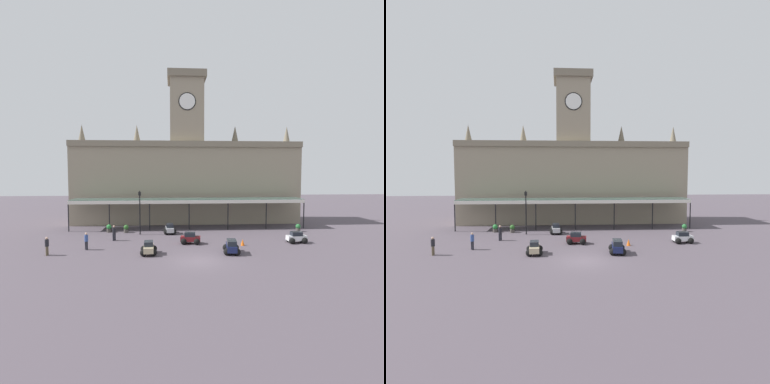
{
  "view_description": "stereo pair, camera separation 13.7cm",
  "coord_description": "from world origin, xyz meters",
  "views": [
    {
      "loc": [
        -2.18,
        -24.83,
        7.52
      ],
      "look_at": [
        0.0,
        7.92,
        5.27
      ],
      "focal_mm": 28.3,
      "sensor_mm": 36.0,
      "label": 1
    },
    {
      "loc": [
        -2.04,
        -24.84,
        7.52
      ],
      "look_at": [
        0.0,
        7.92,
        5.27
      ],
      "focal_mm": 28.3,
      "sensor_mm": 36.0,
      "label": 2
    }
  ],
  "objects": [
    {
      "name": "planter_near_kerb",
      "position": [
        13.52,
        11.54,
        0.49
      ],
      "size": [
        0.6,
        0.6,
        0.96
      ],
      "color": "#47423D",
      "rests_on": "ground"
    },
    {
      "name": "pedestrian_near_entrance",
      "position": [
        -10.39,
        4.31,
        0.91
      ],
      "size": [
        0.34,
        0.34,
        1.67
      ],
      "color": "black",
      "rests_on": "ground"
    },
    {
      "name": "station_building",
      "position": [
        0.0,
        20.44,
        6.84
      ],
      "size": [
        32.44,
        6.96,
        21.68
      ],
      "color": "gray",
      "rests_on": "ground"
    },
    {
      "name": "planter_by_canopy",
      "position": [
        -7.82,
        12.3,
        0.49
      ],
      "size": [
        0.6,
        0.6,
        0.96
      ],
      "color": "#47423D",
      "rests_on": "ground"
    },
    {
      "name": "car_silver_sedan",
      "position": [
        -2.48,
        11.37,
        0.5
      ],
      "size": [
        1.64,
        2.12,
        1.19
      ],
      "color": "#B2B5BA",
      "rests_on": "ground"
    },
    {
      "name": "planter_forecourt_centre",
      "position": [
        -9.97,
        12.71,
        0.49
      ],
      "size": [
        0.6,
        0.6,
        0.96
      ],
      "color": "#47423D",
      "rests_on": "ground"
    },
    {
      "name": "traffic_cone",
      "position": [
        4.95,
        4.95,
        0.33
      ],
      "size": [
        0.4,
        0.4,
        0.66
      ],
      "primitive_type": "cone",
      "color": "orange",
      "rests_on": "ground"
    },
    {
      "name": "car_navy_estate",
      "position": [
        3.25,
        2.19,
        0.56
      ],
      "size": [
        1.71,
        2.34,
        1.27
      ],
      "color": "#19214C",
      "rests_on": "ground"
    },
    {
      "name": "ground_plane",
      "position": [
        0.0,
        0.0,
        0.0
      ],
      "size": [
        140.0,
        140.0,
        0.0
      ],
      "primitive_type": "plane",
      "color": "#4D434C"
    },
    {
      "name": "pedestrian_beside_cars",
      "position": [
        -13.36,
        2.58,
        0.91
      ],
      "size": [
        0.34,
        0.39,
        1.67
      ],
      "color": "brown",
      "rests_on": "ground"
    },
    {
      "name": "car_beige_sedan",
      "position": [
        -4.31,
        2.37,
        0.5
      ],
      "size": [
        1.59,
        2.1,
        1.19
      ],
      "color": "tan",
      "rests_on": "ground"
    },
    {
      "name": "victorian_lamppost",
      "position": [
        -5.99,
        11.11,
        3.23
      ],
      "size": [
        0.3,
        0.3,
        5.23
      ],
      "color": "black",
      "rests_on": "ground"
    },
    {
      "name": "entrance_canopy",
      "position": [
        0.0,
        14.73,
        3.76
      ],
      "size": [
        30.3,
        3.26,
        3.92
      ],
      "color": "#38564C",
      "rests_on": "ground"
    },
    {
      "name": "car_maroon_sedan",
      "position": [
        -0.29,
        6.09,
        0.5
      ],
      "size": [
        2.14,
        1.68,
        1.19
      ],
      "color": "maroon",
      "rests_on": "ground"
    },
    {
      "name": "car_white_sedan",
      "position": [
        10.88,
        5.74,
        0.5
      ],
      "size": [
        2.07,
        1.55,
        1.19
      ],
      "color": "silver",
      "rests_on": "ground"
    },
    {
      "name": "pedestrian_crossing_forecourt",
      "position": [
        -8.47,
        8.03,
        0.91
      ],
      "size": [
        0.34,
        0.34,
        1.67
      ],
      "color": "black",
      "rests_on": "ground"
    }
  ]
}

